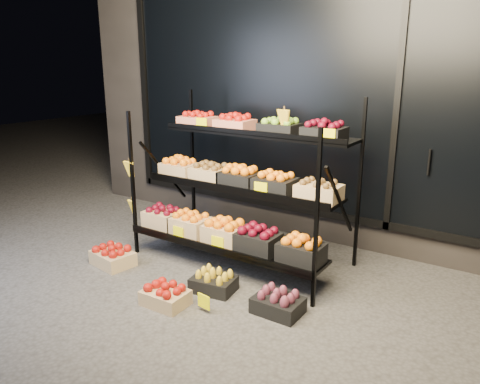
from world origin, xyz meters
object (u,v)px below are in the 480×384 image
Objects in this scene: floor_crate_left at (113,256)px; floor_crate_midright at (165,295)px; display_rack at (237,187)px; floor_crate_midleft at (214,281)px.

floor_crate_left is 1.20× the size of floor_crate_midright.
display_rack is at bearing 47.11° from floor_crate_left.
floor_crate_left reaches higher than floor_crate_midright.
floor_crate_left is (-0.99, -0.77, -0.69)m from display_rack.
display_rack is at bearing 97.15° from floor_crate_midleft.
display_rack reaches higher than floor_crate_midleft.
display_rack reaches higher than floor_crate_midright.
floor_crate_midleft is at bearing 14.75° from floor_crate_left.
floor_crate_midleft reaches higher than floor_crate_midright.
display_rack is 1.43m from floor_crate_left.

